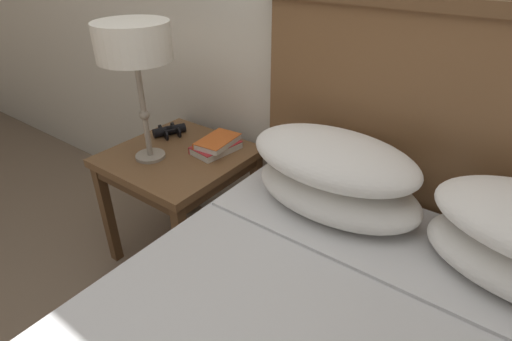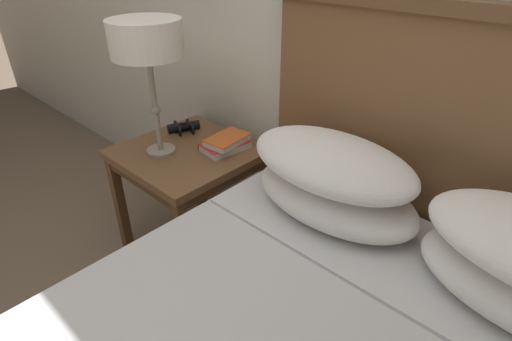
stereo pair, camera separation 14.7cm
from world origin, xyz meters
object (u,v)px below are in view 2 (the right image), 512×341
nightstand (189,164)px  binoculars_pair (184,127)px  book_on_nightstand (225,146)px  table_lamp (146,42)px  book_stacked_on_top (227,139)px

nightstand → binoculars_pair: size_ratio=3.56×
binoculars_pair → book_on_nightstand: bearing=1.1°
table_lamp → binoculars_pair: bearing=116.2°
binoculars_pair → nightstand: bearing=-33.7°
book_stacked_on_top → binoculars_pair: size_ratio=1.32×
table_lamp → book_stacked_on_top: size_ratio=2.69×
nightstand → binoculars_pair: (-0.17, 0.12, 0.10)m
book_stacked_on_top → nightstand: bearing=-135.5°
book_on_nightstand → book_stacked_on_top: 0.03m
book_on_nightstand → book_stacked_on_top: size_ratio=1.07×
table_lamp → nightstand: bearing=54.8°
nightstand → book_stacked_on_top: size_ratio=2.71×
nightstand → book_stacked_on_top: 0.22m
book_stacked_on_top → binoculars_pair: bearing=-177.8°
table_lamp → binoculars_pair: (-0.10, 0.21, -0.46)m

